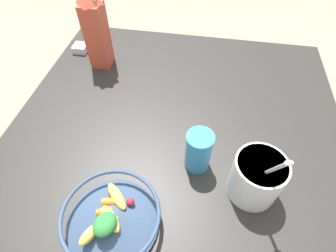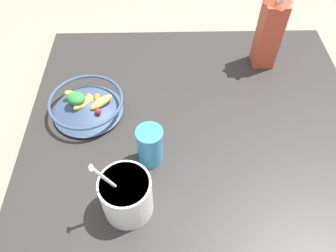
# 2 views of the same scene
# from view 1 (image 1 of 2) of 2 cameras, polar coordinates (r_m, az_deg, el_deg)

# --- Properties ---
(ground_plane) EXTENTS (6.00, 6.00, 0.00)m
(ground_plane) POSITION_cam_1_polar(r_m,az_deg,el_deg) (0.88, 1.84, -1.31)
(ground_plane) COLOR gray
(countertop) EXTENTS (1.06, 1.06, 0.04)m
(countertop) POSITION_cam_1_polar(r_m,az_deg,el_deg) (0.86, 1.87, -0.40)
(countertop) COLOR #2D2B28
(countertop) RESTS_ON ground_plane
(fruit_bowl) EXTENTS (0.23, 0.23, 0.08)m
(fruit_bowl) POSITION_cam_1_polar(r_m,az_deg,el_deg) (0.66, -12.25, -18.83)
(fruit_bowl) COLOR #384C6B
(fruit_bowl) RESTS_ON countertop
(milk_carton) EXTENTS (0.07, 0.07, 0.28)m
(milk_carton) POSITION_cam_1_polar(r_m,az_deg,el_deg) (1.03, -15.35, 19.28)
(milk_carton) COLOR #CC4C33
(milk_carton) RESTS_ON countertop
(yogurt_tub) EXTENTS (0.13, 0.13, 0.23)m
(yogurt_tub) POSITION_cam_1_polar(r_m,az_deg,el_deg) (0.69, 18.76, -10.34)
(yogurt_tub) COLOR white
(yogurt_tub) RESTS_ON countertop
(drinking_cup) EXTENTS (0.08, 0.08, 0.13)m
(drinking_cup) POSITION_cam_1_polar(r_m,az_deg,el_deg) (0.71, 6.66, -5.27)
(drinking_cup) COLOR #3893C6
(drinking_cup) RESTS_ON countertop
(spice_jar) EXTENTS (0.06, 0.06, 0.03)m
(spice_jar) POSITION_cam_1_polar(r_m,az_deg,el_deg) (1.20, -18.47, 15.75)
(spice_jar) COLOR silver
(spice_jar) RESTS_ON countertop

